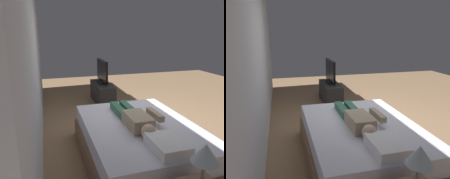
{
  "view_description": "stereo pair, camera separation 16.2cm",
  "coord_description": "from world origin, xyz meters",
  "views": [
    {
      "loc": [
        -3.64,
        1.78,
        1.79
      ],
      "look_at": [
        0.32,
        0.59,
        0.69
      ],
      "focal_mm": 36.01,
      "sensor_mm": 36.0,
      "label": 1
    },
    {
      "loc": [
        -3.68,
        1.63,
        1.79
      ],
      "look_at": [
        0.32,
        0.59,
        0.69
      ],
      "focal_mm": 36.01,
      "sensor_mm": 36.0,
      "label": 2
    }
  ],
  "objects": [
    {
      "name": "pillow",
      "position": [
        -1.73,
        0.59,
        0.6
      ],
      "size": [
        0.48,
        0.34,
        0.12
      ],
      "primitive_type": "cube",
      "color": "white",
      "rests_on": "bed"
    },
    {
      "name": "tv",
      "position": [
        1.65,
        0.44,
        0.78
      ],
      "size": [
        0.88,
        0.2,
        0.59
      ],
      "color": "black",
      "rests_on": "tv_stand"
    },
    {
      "name": "ground_plane",
      "position": [
        0.0,
        0.0,
        0.0
      ],
      "size": [
        10.0,
        10.0,
        0.0
      ],
      "primitive_type": "plane",
      "color": "#8C6B4C"
    },
    {
      "name": "lamp",
      "position": [
        -2.35,
        0.63,
        0.85
      ],
      "size": [
        0.22,
        0.22,
        0.42
      ],
      "color": "#59595B",
      "rests_on": "nightstand"
    },
    {
      "name": "tv_stand",
      "position": [
        1.65,
        0.44,
        0.25
      ],
      "size": [
        1.1,
        0.4,
        0.5
      ],
      "primitive_type": "cube",
      "color": "#2D2D2D",
      "rests_on": "ground"
    },
    {
      "name": "bed",
      "position": [
        -1.0,
        0.59,
        0.26
      ],
      "size": [
        2.09,
        1.54,
        0.54
      ],
      "color": "brown",
      "rests_on": "ground"
    },
    {
      "name": "back_wall",
      "position": [
        0.4,
        1.96,
        1.4
      ],
      "size": [
        6.4,
        0.1,
        2.8
      ],
      "primitive_type": "cube",
      "color": "silver",
      "rests_on": "ground"
    },
    {
      "name": "person",
      "position": [
        -0.98,
        0.65,
        0.62
      ],
      "size": [
        1.26,
        0.46,
        0.18
      ],
      "color": "tan",
      "rests_on": "bed"
    },
    {
      "name": "remote",
      "position": [
        -0.82,
        0.25,
        0.55
      ],
      "size": [
        0.15,
        0.04,
        0.02
      ],
      "primitive_type": "cube",
      "color": "black",
      "rests_on": "bed"
    }
  ]
}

